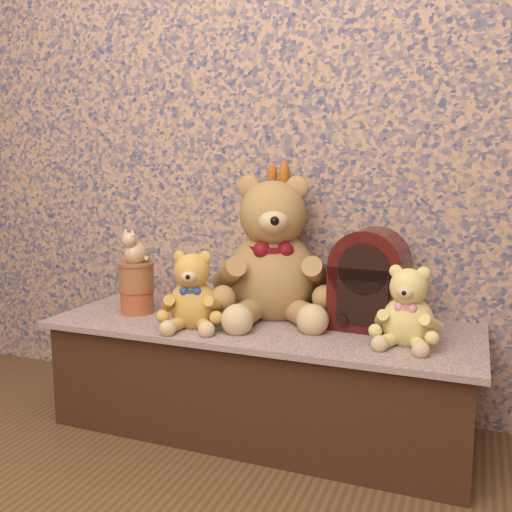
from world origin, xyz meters
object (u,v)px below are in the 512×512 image
Objects in this scene: teddy_medium at (193,286)px; teddy_small at (409,302)px; cathedral_radio at (370,279)px; ceramic_vase at (286,285)px; cat_figurine at (135,246)px; teddy_large at (272,242)px; biscuit_tin_lower at (137,301)px.

teddy_medium is 1.07× the size of teddy_small.
teddy_medium is 0.59m from cathedral_radio.
teddy_small is at bearing -11.27° from teddy_medium.
cathedral_radio reaches higher than ceramic_vase.
teddy_small is 0.97m from cat_figurine.
cat_figurine is (-0.27, 0.08, 0.11)m from teddy_medium.
teddy_large is at bearing -105.18° from ceramic_vase.
teddy_large is 0.37m from cathedral_radio.
biscuit_tin_lower is (-0.50, -0.24, -0.05)m from ceramic_vase.
cat_figurine is at bearing 175.29° from teddy_large.
ceramic_vase is (0.22, 0.32, -0.04)m from teddy_medium.
teddy_large reaches higher than biscuit_tin_lower.
teddy_small reaches higher than biscuit_tin_lower.
ceramic_vase is 1.48× the size of cat_figurine.
teddy_large reaches higher than cat_figurine.
teddy_large is at bearing 17.41° from biscuit_tin_lower.
teddy_small is 0.97m from biscuit_tin_lower.
teddy_large reaches higher than cathedral_radio.
cathedral_radio is at bearing -27.33° from teddy_large.
teddy_medium reaches higher than teddy_small.
teddy_large is at bearing 178.90° from cathedral_radio.
cat_figurine is (-0.97, 0.01, 0.12)m from teddy_small.
cat_figurine is (-0.83, -0.12, 0.08)m from cathedral_radio.
teddy_small is (0.49, -0.16, -0.14)m from teddy_large.
teddy_medium reaches higher than ceramic_vase.
cathedral_radio is 1.74× the size of ceramic_vase.
teddy_large is 0.50m from cat_figurine.
cat_figurine reaches higher than teddy_small.
teddy_small is at bearing -27.78° from ceramic_vase.
cathedral_radio is (0.35, -0.03, -0.10)m from teddy_large.
cathedral_radio is 2.76× the size of biscuit_tin_lower.
cat_figurine is at bearing -154.52° from ceramic_vase.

